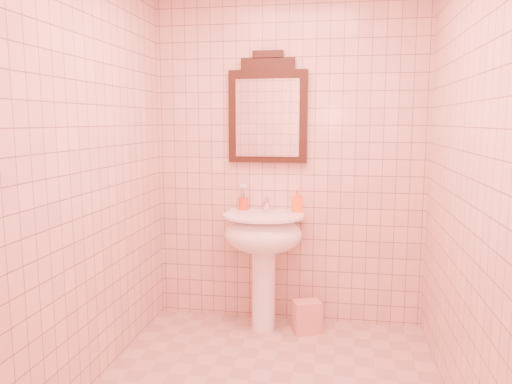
% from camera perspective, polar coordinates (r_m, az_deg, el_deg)
% --- Properties ---
extents(back_wall, '(2.00, 0.02, 2.50)m').
position_cam_1_polar(back_wall, '(3.72, 3.70, 3.86)').
color(back_wall, '#CD9D8F').
rests_on(back_wall, floor).
extents(pedestal_sink, '(0.58, 0.58, 0.86)m').
position_cam_1_polar(pedestal_sink, '(3.60, 0.85, -5.74)').
color(pedestal_sink, white).
rests_on(pedestal_sink, floor).
extents(faucet, '(0.04, 0.16, 0.11)m').
position_cam_1_polar(faucet, '(3.68, 1.18, -1.33)').
color(faucet, white).
rests_on(faucet, pedestal_sink).
extents(mirror, '(0.58, 0.06, 0.81)m').
position_cam_1_polar(mirror, '(3.70, 1.36, 9.17)').
color(mirror, black).
rests_on(mirror, back_wall).
extents(toothbrush_cup, '(0.07, 0.07, 0.17)m').
position_cam_1_polar(toothbrush_cup, '(3.74, -1.44, -1.32)').
color(toothbrush_cup, red).
rests_on(toothbrush_cup, pedestal_sink).
extents(soap_dispenser, '(0.09, 0.09, 0.17)m').
position_cam_1_polar(soap_dispenser, '(3.65, 4.72, -1.04)').
color(soap_dispenser, '#FF6315').
rests_on(soap_dispenser, pedestal_sink).
extents(towel, '(0.23, 0.19, 0.24)m').
position_cam_1_polar(towel, '(3.74, 5.82, -14.00)').
color(towel, '#E39086').
rests_on(towel, floor).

